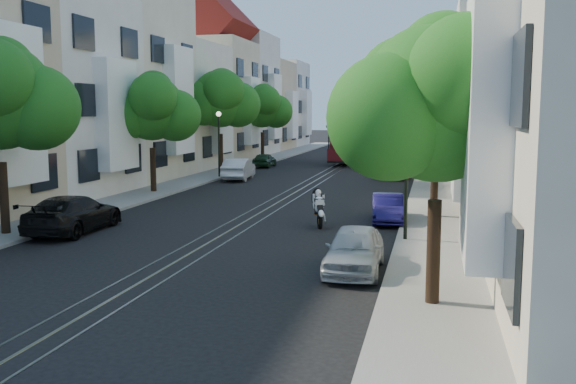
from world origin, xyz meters
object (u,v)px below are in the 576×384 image
Objects in this scene: tree_e_a at (441,106)px; tree_w_a at (0,98)px; tree_w_d at (263,108)px; tree_e_b at (438,100)px; tree_w_c at (221,100)px; sportbike_rider at (319,206)px; parked_car_w_far at (265,160)px; lamp_west at (219,134)px; parked_car_e_far at (394,168)px; lamp_east at (407,156)px; parked_car_e_near at (354,249)px; tree_e_c at (437,106)px; tree_w_b at (152,109)px; parked_car_e_mid at (388,208)px; parked_car_w_near at (73,214)px; tree_e_d at (437,103)px; cable_car at (350,140)px; parked_car_w_mid at (239,169)px.

tree_w_a is (-14.40, 5.00, 0.34)m from tree_e_a.
tree_w_a is 34.00m from tree_w_d.
tree_w_c is (-14.40, 16.00, 0.34)m from tree_e_b.
sportbike_rider is 0.56× the size of parked_car_w_far.
lamp_west is 11.51m from parked_car_e_far.
parked_car_w_far is (-11.90, 26.66, -2.29)m from lamp_east.
sportbike_rider is at bearing -94.05° from parked_car_e_far.
lamp_west is 1.15× the size of parked_car_e_near.
tree_w_a reaches higher than tree_e_c.
tree_e_a is 1.00× the size of tree_w_b.
tree_w_d is 31.16m from parked_car_e_mid.
tree_w_b is 3.47× the size of sportbike_rider.
tree_e_c is (-0.00, 11.00, -0.13)m from tree_e_b.
parked_car_e_mid is (12.59, -28.21, -4.05)m from tree_w_d.
tree_w_b reaches higher than parked_car_w_near.
lamp_west is (-12.60, 18.00, 0.00)m from lamp_east.
tree_w_b is at bearing 90.00° from tree_w_a.
tree_e_d reaches higher than sportbike_rider.
parked_car_e_mid is at bearing 115.61° from parked_car_w_far.
sportbike_rider is 0.21× the size of cable_car.
tree_e_d is 15.95m from parked_car_w_mid.
tree_w_a is at bearing -90.00° from tree_w_c.
tree_e_c is 2.00× the size of parked_car_w_far.
tree_w_b is 1.88× the size of parked_car_e_mid.
parked_car_e_far is 0.98× the size of parked_car_w_near.
sportbike_rider is 0.50× the size of parked_car_e_near.
tree_w_d is at bearing -179.89° from cable_car.
tree_e_b is 30.60m from tree_w_d.
parked_car_e_near is at bearing 127.22° from tree_e_a.
tree_w_d is at bearing 90.00° from tree_w_b.
tree_e_b reaches higher than lamp_west.
cable_car reaches higher than sportbike_rider.
cable_car is (7.49, -0.02, -2.67)m from tree_w_d.
tree_e_b is at bearing -48.01° from tree_w_c.
sportbike_rider is (10.13, -18.65, -4.28)m from tree_w_c.
parked_car_e_mid is (11.76, -14.23, -2.29)m from lamp_west.
tree_w_b is 0.74× the size of cable_car.
lamp_east is at bearing -100.93° from tree_e_b.
tree_e_c is 0.92× the size of tree_w_c.
tree_e_c is 0.95× the size of tree_e_d.
tree_w_a is 1.03× the size of tree_w_d.
cable_car is 2.61× the size of parked_car_w_far.
tree_e_a is 10.90m from sportbike_rider.
parked_car_w_mid is at bearing 83.25° from tree_w_a.
parked_car_e_near is (2.15, -6.56, -0.17)m from sportbike_rider.
tree_e_c is at bearing 90.00° from tree_e_b.
parked_car_e_far is (-1.64, 20.75, -2.21)m from lamp_east.
lamp_west is at bearing 136.15° from tree_e_b.
tree_e_a is 27.56m from parked_car_w_mid.
tree_e_b is 22.00m from tree_e_d.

